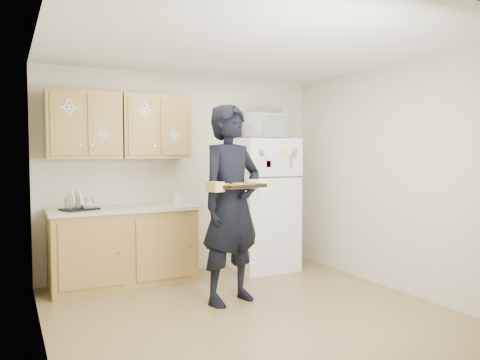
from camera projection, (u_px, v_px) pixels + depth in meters
name	position (u px, v px, depth m)	size (l,w,h in m)	color
floor	(250.00, 313.00, 4.44)	(3.60, 3.60, 0.00)	olive
ceiling	(250.00, 46.00, 4.29)	(3.60, 3.60, 0.00)	white
wall_back	(184.00, 174.00, 5.97)	(3.60, 0.04, 2.50)	beige
wall_front	(393.00, 199.00, 2.76)	(3.60, 0.04, 2.50)	beige
wall_left	(42.00, 188.00, 3.56)	(0.04, 3.60, 2.50)	beige
wall_right	(393.00, 177.00, 5.18)	(0.04, 3.60, 2.50)	beige
refrigerator	(263.00, 204.00, 6.09)	(0.75, 0.70, 1.70)	white
base_cabinet	(124.00, 248.00, 5.35)	(1.60, 0.60, 0.86)	olive
countertop	(123.00, 209.00, 5.33)	(1.64, 0.64, 0.04)	beige
upper_cab_left	(83.00, 125.00, 5.21)	(0.80, 0.33, 0.75)	olive
upper_cab_right	(155.00, 127.00, 5.58)	(0.80, 0.33, 0.75)	olive
cereal_box	(286.00, 249.00, 6.58)	(0.20, 0.07, 0.32)	#E9B952
person	(231.00, 204.00, 4.71)	(0.73, 0.48, 2.00)	black
baking_tray	(237.00, 186.00, 4.41)	(0.47, 0.34, 0.04)	black
pizza_front_left	(234.00, 186.00, 4.28)	(0.16, 0.16, 0.02)	orange
pizza_front_right	(251.00, 184.00, 4.42)	(0.16, 0.16, 0.02)	orange
pizza_back_left	(223.00, 185.00, 4.39)	(0.16, 0.16, 0.02)	orange
pizza_back_right	(240.00, 184.00, 4.54)	(0.16, 0.16, 0.02)	orange
microwave	(263.00, 126.00, 5.98)	(0.57, 0.39, 0.32)	white
foil_pan	(265.00, 111.00, 6.01)	(0.35, 0.25, 0.07)	#BBBBC2
dish_rack	(79.00, 203.00, 5.06)	(0.36, 0.27, 0.14)	black
bowl	(88.00, 206.00, 5.11)	(0.21, 0.21, 0.05)	white
soap_bottle	(176.00, 197.00, 5.54)	(0.08, 0.09, 0.19)	white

